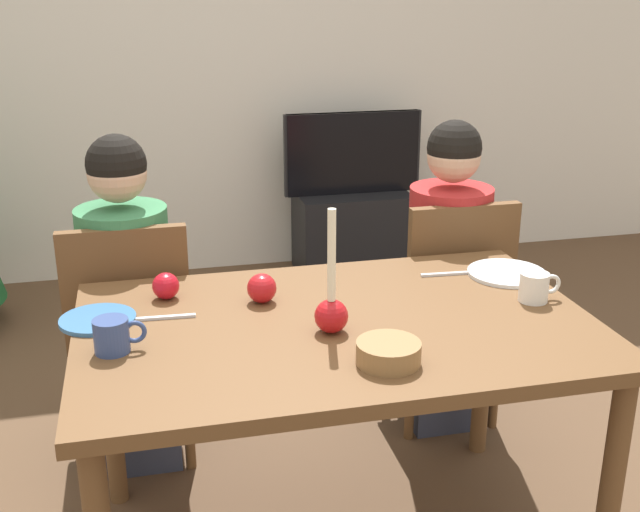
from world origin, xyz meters
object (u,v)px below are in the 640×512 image
object	(u,v)px
mug_left	(113,335)
mug_right	(535,287)
person_left_child	(129,310)
tv	(353,153)
plate_right	(507,273)
chair_left	(131,329)
dining_table	(337,349)
apple_near_candle	(262,288)
chair_right	(449,299)
candle_centerpiece	(331,308)
apple_by_left_plate	(166,286)
tv_stand	(352,232)
bowl_walnuts	(388,353)
plate_left	(98,319)
person_right_child	(447,282)

from	to	relation	value
mug_left	mug_right	size ratio (longest dim) A/B	1.04
person_left_child	tv	distance (m)	2.08
mug_right	plate_right	bearing A→B (deg)	84.96
chair_left	plate_right	xyz separation A→B (m)	(1.17, -0.39, 0.24)
mug_left	person_left_child	bearing A→B (deg)	87.93
dining_table	apple_near_candle	world-z (taller)	apple_near_candle
chair_right	candle_centerpiece	distance (m)	0.96
plate_right	apple_by_left_plate	distance (m)	1.06
tv_stand	bowl_walnuts	world-z (taller)	bowl_walnuts
plate_left	plate_right	distance (m)	1.25
chair_left	tv	world-z (taller)	tv
bowl_walnuts	apple_near_candle	bearing A→B (deg)	117.82
tv_stand	mug_right	distance (m)	2.36
person_left_child	plate_right	world-z (taller)	person_left_child
candle_centerpiece	mug_left	world-z (taller)	candle_centerpiece
person_left_child	apple_by_left_plate	world-z (taller)	person_left_child
mug_right	tv_stand	bearing A→B (deg)	87.60
plate_right	mug_right	world-z (taller)	mug_right
tv_stand	plate_right	xyz separation A→B (m)	(-0.08, -2.08, 0.52)
plate_left	mug_right	distance (m)	1.23
dining_table	person_right_child	xyz separation A→B (m)	(0.59, 0.64, -0.10)
person_left_child	person_right_child	distance (m)	1.15
tv_stand	plate_left	bearing A→B (deg)	-121.57
person_left_child	plate_right	bearing A→B (deg)	-19.64
mug_right	apple_near_candle	xyz separation A→B (m)	(-0.77, 0.17, -0.00)
chair_right	tv_stand	distance (m)	1.72
dining_table	apple_near_candle	size ratio (longest dim) A/B	16.39
tv_stand	person_left_child	bearing A→B (deg)	-127.01
person_right_child	dining_table	bearing A→B (deg)	-132.61
apple_by_left_plate	plate_left	bearing A→B (deg)	-147.12
candle_centerpiece	mug_left	size ratio (longest dim) A/B	2.58
person_right_child	bowl_walnuts	bearing A→B (deg)	-120.28
tv	plate_left	size ratio (longest dim) A/B	3.84
chair_left	tv_stand	world-z (taller)	chair_left
mug_right	apple_near_candle	world-z (taller)	same
mug_right	tv	bearing A→B (deg)	87.60
person_right_child	apple_near_candle	distance (m)	0.92
dining_table	chair_left	xyz separation A→B (m)	(-0.56, 0.61, -0.15)
person_right_child	apple_near_candle	size ratio (longest dim) A/B	13.72
chair_right	tv_stand	world-z (taller)	chair_right
dining_table	person_left_child	distance (m)	0.86
plate_left	tv_stand	bearing A→B (deg)	58.43
person_right_child	mug_right	distance (m)	0.67
mug_left	bowl_walnuts	size ratio (longest dim) A/B	0.83
dining_table	candle_centerpiece	world-z (taller)	candle_centerpiece
tv	plate_right	size ratio (longest dim) A/B	3.21
plate_right	person_right_child	bearing A→B (deg)	93.01
chair_right	person_left_child	world-z (taller)	person_left_child
chair_left	tv	distance (m)	2.11
person_right_child	candle_centerpiece	distance (m)	0.97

